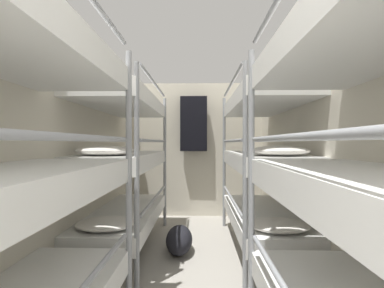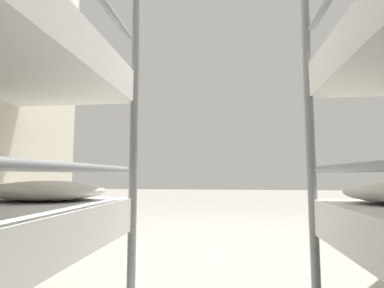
% 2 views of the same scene
% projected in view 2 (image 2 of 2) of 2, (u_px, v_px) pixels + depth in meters
% --- Properties ---
extents(ground_plane, '(20.00, 20.00, 0.00)m').
position_uv_depth(ground_plane, '(222.00, 262.00, 2.01)').
color(ground_plane, gray).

